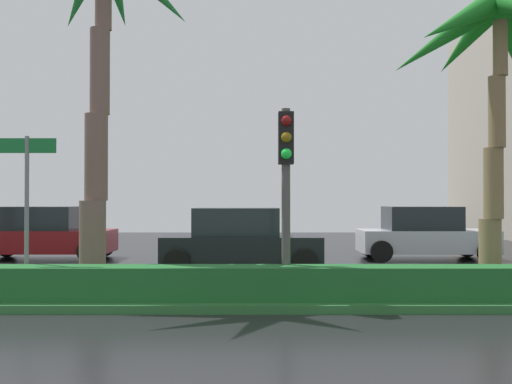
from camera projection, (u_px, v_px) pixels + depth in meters
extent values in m
cube|color=black|center=(115.00, 290.00, 12.63)|extent=(90.00, 42.00, 0.10)
cube|color=#2D6B33|center=(103.00, 291.00, 11.64)|extent=(85.50, 4.00, 0.15)
cube|color=#1E6028|center=(82.00, 283.00, 10.24)|extent=(76.50, 0.70, 0.60)
cylinder|color=brown|center=(91.00, 244.00, 11.58)|extent=(0.53, 0.53, 1.78)
cylinder|color=brown|center=(95.00, 157.00, 11.67)|extent=(0.47, 0.47, 1.78)
cylinder|color=brown|center=(99.00, 71.00, 11.77)|extent=(0.40, 0.40, 1.78)
cylinder|color=#7C6244|center=(489.00, 254.00, 11.43)|extent=(0.43, 0.43, 1.42)
cylinder|color=#7C6244|center=(492.00, 183.00, 11.38)|extent=(0.38, 0.38, 1.42)
cylinder|color=#7C6244|center=(496.00, 112.00, 11.33)|extent=(0.33, 0.33, 1.42)
cylinder|color=#7C6244|center=(499.00, 40.00, 11.28)|extent=(0.28, 0.28, 1.42)
sphere|color=#1B7321|center=(499.00, 0.00, 11.29)|extent=(0.90, 0.90, 0.90)
cone|color=#1B7321|center=(510.00, 40.00, 12.16)|extent=(1.81, 2.28, 1.63)
cone|color=#1B7321|center=(467.00, 39.00, 12.36)|extent=(1.07, 2.49, 1.47)
cone|color=#1B7321|center=(445.00, 36.00, 11.61)|extent=(2.39, 1.27, 1.75)
cone|color=#1B7321|center=(462.00, 18.00, 10.74)|extent=(2.35, 1.70, 1.58)
cylinder|color=#4C4C47|center=(285.00, 203.00, 10.54)|extent=(0.16, 0.16, 3.48)
cube|color=black|center=(285.00, 138.00, 10.55)|extent=(0.28, 0.32, 0.96)
sphere|color=maroon|center=(285.00, 121.00, 10.39)|extent=(0.20, 0.20, 0.20)
sphere|color=#7F600F|center=(285.00, 137.00, 10.38)|extent=(0.20, 0.20, 0.20)
sphere|color=#1EEA3F|center=(285.00, 154.00, 10.38)|extent=(0.20, 0.20, 0.20)
cylinder|color=slate|center=(25.00, 215.00, 10.76)|extent=(0.08, 0.08, 3.00)
cube|color=#146B2D|center=(26.00, 146.00, 10.78)|extent=(1.10, 0.03, 0.28)
cube|color=maroon|center=(45.00, 241.00, 18.51)|extent=(4.30, 1.76, 0.72)
cube|color=#1E2328|center=(40.00, 218.00, 18.52)|extent=(2.30, 1.58, 0.76)
cylinder|color=black|center=(103.00, 247.00, 19.41)|extent=(0.68, 0.22, 0.68)
cylinder|color=black|center=(87.00, 252.00, 17.61)|extent=(0.68, 0.22, 0.68)
cylinder|color=black|center=(6.00, 247.00, 19.41)|extent=(0.68, 0.22, 0.68)
cube|color=black|center=(241.00, 249.00, 15.57)|extent=(4.30, 1.76, 0.72)
cube|color=#1E2328|center=(235.00, 222.00, 15.58)|extent=(2.30, 1.58, 0.76)
cylinder|color=black|center=(299.00, 255.00, 16.47)|extent=(0.68, 0.22, 0.68)
cylinder|color=black|center=(304.00, 262.00, 14.67)|extent=(0.68, 0.22, 0.68)
cylinder|color=black|center=(185.00, 255.00, 16.47)|extent=(0.68, 0.22, 0.68)
cylinder|color=black|center=(176.00, 262.00, 14.67)|extent=(0.68, 0.22, 0.68)
cube|color=silver|center=(425.00, 241.00, 18.54)|extent=(4.30, 1.76, 0.72)
cube|color=#1E2328|center=(420.00, 218.00, 18.55)|extent=(2.30, 1.58, 0.76)
cylinder|color=black|center=(465.00, 247.00, 19.44)|extent=(0.68, 0.22, 0.68)
cylinder|color=black|center=(487.00, 251.00, 17.64)|extent=(0.68, 0.22, 0.68)
cylinder|color=black|center=(369.00, 247.00, 19.43)|extent=(0.68, 0.22, 0.68)
cylinder|color=black|center=(380.00, 251.00, 17.63)|extent=(0.68, 0.22, 0.68)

